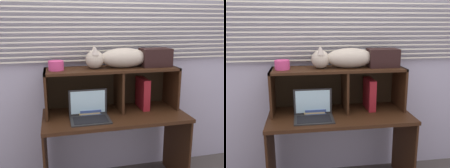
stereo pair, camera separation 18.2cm
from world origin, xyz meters
TOP-DOWN VIEW (x-y plane):
  - back_panel_with_blinds at (0.00, 0.55)m, footprint 4.40×0.08m
  - desk at (0.00, 0.22)m, footprint 1.26×0.59m
  - hutch_shelf_unit at (0.01, 0.36)m, footprint 1.20×0.35m
  - cat at (0.06, 0.33)m, footprint 0.74×0.20m
  - laptop at (-0.24, 0.15)m, footprint 0.33×0.24m
  - binder_upright at (0.30, 0.33)m, footprint 0.06×0.24m
  - book_stack at (-0.22, 0.33)m, footprint 0.19×0.26m
  - small_basket at (-0.49, 0.33)m, footprint 0.13×0.13m
  - storage_box at (0.41, 0.33)m, footprint 0.28×0.18m

SIDE VIEW (x-z plane):
  - desk at x=0.00m, z-range 0.21..0.95m
  - book_stack at x=-0.22m, z-range 0.73..0.78m
  - laptop at x=-0.24m, z-range 0.66..0.90m
  - binder_upright at x=0.30m, z-range 0.73..1.02m
  - hutch_shelf_unit at x=0.01m, z-range 0.81..1.21m
  - small_basket at x=-0.49m, z-range 1.13..1.21m
  - storage_box at x=0.41m, z-range 1.13..1.30m
  - cat at x=0.06m, z-range 1.12..1.32m
  - back_panel_with_blinds at x=0.00m, z-range 0.01..2.51m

